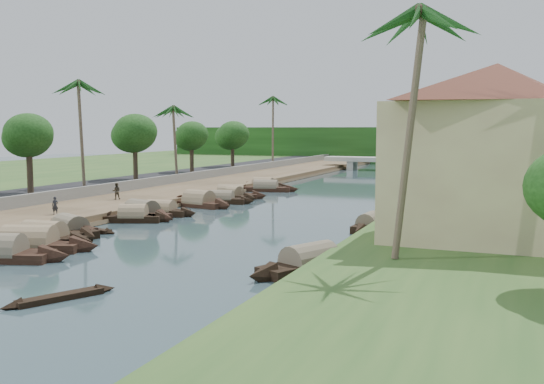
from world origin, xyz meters
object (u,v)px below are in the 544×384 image
at_px(person_near, 55,206).
at_px(sampan_1, 43,238).
at_px(bridge, 400,161).
at_px(building_near, 494,152).

bearing_deg(person_near, sampan_1, -71.58).
height_order(bridge, sampan_1, bridge).
height_order(building_near, person_near, building_near).
height_order(building_near, sampan_1, building_near).
bearing_deg(sampan_1, person_near, 121.82).
height_order(bridge, person_near, bridge).
distance_m(building_near, sampan_1, 29.16).
bearing_deg(sampan_1, bridge, 78.45).
relative_size(building_near, sampan_1, 1.85).
xyz_separation_m(bridge, building_near, (18.99, -74.00, 4.66)).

